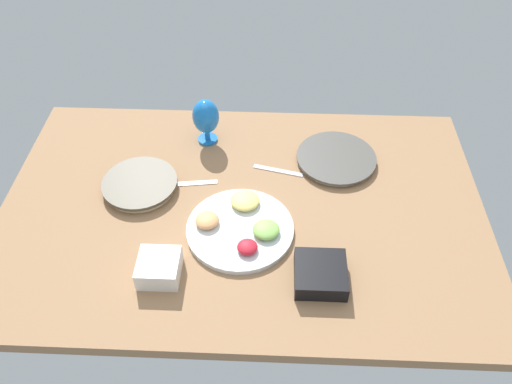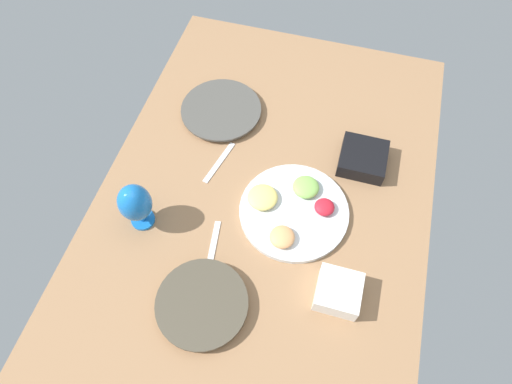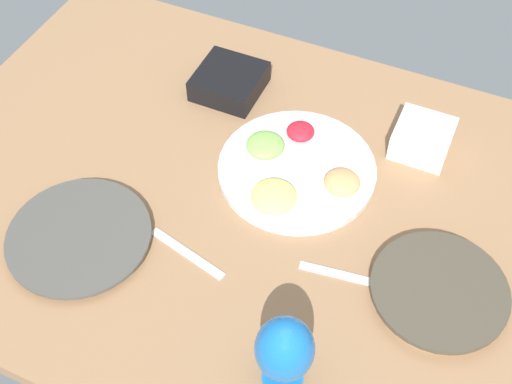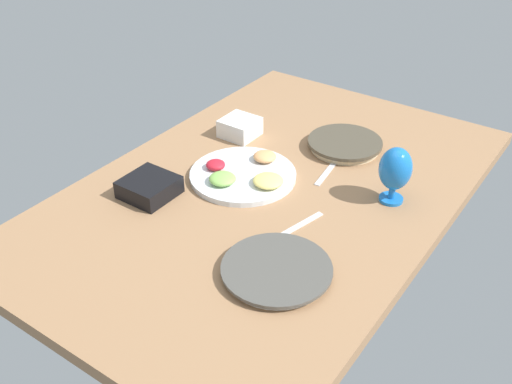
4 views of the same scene
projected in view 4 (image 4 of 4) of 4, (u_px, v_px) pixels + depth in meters
The scene contains 9 objects.
ground_plane at pixel (270, 193), 187.48cm from camera, with size 160.00×104.00×4.00cm, color #99704C.
dinner_plate_left at pixel (345, 144), 206.13cm from camera, with size 25.57×25.57×3.16cm.
dinner_plate_right at pixel (277, 270), 152.11cm from camera, with size 28.61×28.61×2.31cm.
fruit_platter at pixel (243, 175), 189.99cm from camera, with size 33.96×33.96×4.63cm.
hurricane_glass_blue at pixel (395, 170), 174.69cm from camera, with size 9.76×9.76×17.84cm.
square_bowl_black at pixel (149, 186), 181.37cm from camera, with size 14.96×14.96×5.52cm.
square_bowl_white at pixel (240, 126), 212.99cm from camera, with size 12.02×12.02×6.49cm.
fork_by_left_plate at pixel (327, 171), 193.85cm from camera, with size 18.00×1.80×0.60cm, color silver.
fork_by_right_plate at pixel (299, 225), 169.64cm from camera, with size 18.00×1.80×0.60cm, color silver.
Camera 4 is at (130.49, 85.85, 101.78)cm, focal length 42.07 mm.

